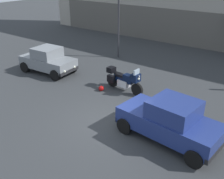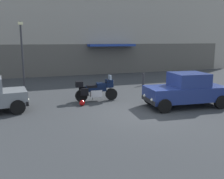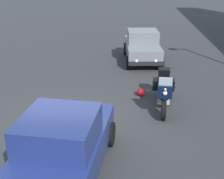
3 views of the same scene
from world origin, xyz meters
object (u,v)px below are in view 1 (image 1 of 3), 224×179
Objects in this scene: motorcycle at (124,80)px; car_compact_side at (48,60)px; streetlamp_curbside at (117,20)px; car_hatchback_near at (170,121)px; helmet at (101,88)px.

car_compact_side is at bearing -169.13° from motorcycle.
streetlamp_curbside is at bearing 66.51° from car_compact_side.
car_hatchback_near is 1.12× the size of car_compact_side.
streetlamp_curbside reaches higher than car_hatchback_near.
car_hatchback_near reaches higher than motorcycle.
streetlamp_curbside is at bearing 133.98° from motorcycle.
motorcycle is 8.09× the size of helmet.
motorcycle is at bearing -28.58° from car_hatchback_near.
motorcycle is 4.57m from car_hatchback_near.
streetlamp_curbside reaches higher than motorcycle.
motorcycle reaches higher than helmet.
motorcycle is 1.27m from helmet.
car_hatchback_near is (3.78, -2.56, 0.19)m from motorcycle.
helmet is at bearing -6.55° from car_compact_side.
streetlamp_curbside reaches higher than helmet.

